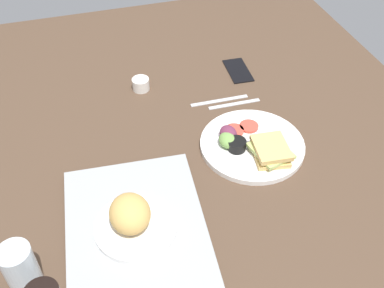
{
  "coord_description": "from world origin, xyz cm",
  "views": [
    {
      "loc": [
        -84.28,
        28.7,
        89.72
      ],
      "look_at": [
        2.0,
        3.0,
        4.0
      ],
      "focal_mm": 42.11,
      "sensor_mm": 36.0,
      "label": 1
    }
  ],
  "objects_px": {
    "plate_with_salad": "(252,145)",
    "knife": "(219,100)",
    "fork": "(234,104)",
    "espresso_cup": "(141,84)",
    "bread_plate_near": "(132,219)",
    "cell_phone": "(238,70)",
    "serving_tray": "(137,232)",
    "drinking_glass": "(21,269)"
  },
  "relations": [
    {
      "from": "drinking_glass",
      "to": "knife",
      "type": "height_order",
      "value": "drinking_glass"
    },
    {
      "from": "serving_tray",
      "to": "plate_with_salad",
      "type": "relative_size",
      "value": 1.51
    },
    {
      "from": "bread_plate_near",
      "to": "knife",
      "type": "distance_m",
      "value": 0.56
    },
    {
      "from": "espresso_cup",
      "to": "cell_phone",
      "type": "bearing_deg",
      "value": -88.88
    },
    {
      "from": "knife",
      "to": "cell_phone",
      "type": "bearing_deg",
      "value": -128.63
    },
    {
      "from": "drinking_glass",
      "to": "knife",
      "type": "distance_m",
      "value": 0.79
    },
    {
      "from": "plate_with_salad",
      "to": "cell_phone",
      "type": "height_order",
      "value": "plate_with_salad"
    },
    {
      "from": "plate_with_salad",
      "to": "fork",
      "type": "distance_m",
      "value": 0.21
    },
    {
      "from": "serving_tray",
      "to": "fork",
      "type": "xyz_separation_m",
      "value": [
        0.4,
        -0.4,
        -0.01
      ]
    },
    {
      "from": "bread_plate_near",
      "to": "plate_with_salad",
      "type": "distance_m",
      "value": 0.42
    },
    {
      "from": "bread_plate_near",
      "to": "drinking_glass",
      "type": "height_order",
      "value": "drinking_glass"
    },
    {
      "from": "bread_plate_near",
      "to": "plate_with_salad",
      "type": "relative_size",
      "value": 0.66
    },
    {
      "from": "cell_phone",
      "to": "bread_plate_near",
      "type": "bearing_deg",
      "value": 142.44
    },
    {
      "from": "bread_plate_near",
      "to": "drinking_glass",
      "type": "distance_m",
      "value": 0.26
    },
    {
      "from": "serving_tray",
      "to": "fork",
      "type": "distance_m",
      "value": 0.56
    },
    {
      "from": "espresso_cup",
      "to": "knife",
      "type": "distance_m",
      "value": 0.27
    },
    {
      "from": "plate_with_salad",
      "to": "drinking_glass",
      "type": "height_order",
      "value": "drinking_glass"
    },
    {
      "from": "bread_plate_near",
      "to": "espresso_cup",
      "type": "relative_size",
      "value": 3.51
    },
    {
      "from": "bread_plate_near",
      "to": "drinking_glass",
      "type": "relative_size",
      "value": 1.57
    },
    {
      "from": "serving_tray",
      "to": "fork",
      "type": "relative_size",
      "value": 2.65
    },
    {
      "from": "serving_tray",
      "to": "fork",
      "type": "height_order",
      "value": "serving_tray"
    },
    {
      "from": "serving_tray",
      "to": "bread_plate_near",
      "type": "relative_size",
      "value": 2.29
    },
    {
      "from": "serving_tray",
      "to": "espresso_cup",
      "type": "relative_size",
      "value": 8.04
    },
    {
      "from": "espresso_cup",
      "to": "knife",
      "type": "height_order",
      "value": "espresso_cup"
    },
    {
      "from": "knife",
      "to": "drinking_glass",
      "type": "bearing_deg",
      "value": 39.8
    },
    {
      "from": "plate_with_salad",
      "to": "bread_plate_near",
      "type": "bearing_deg",
      "value": 115.88
    },
    {
      "from": "bread_plate_near",
      "to": "espresso_cup",
      "type": "xyz_separation_m",
      "value": [
        0.55,
        -0.13,
        -0.03
      ]
    },
    {
      "from": "serving_tray",
      "to": "knife",
      "type": "xyz_separation_m",
      "value": [
        0.43,
        -0.36,
        -0.01
      ]
    },
    {
      "from": "espresso_cup",
      "to": "fork",
      "type": "xyz_separation_m",
      "value": [
        -0.16,
        -0.27,
        -0.02
      ]
    },
    {
      "from": "knife",
      "to": "cell_phone",
      "type": "distance_m",
      "value": 0.18
    },
    {
      "from": "bread_plate_near",
      "to": "knife",
      "type": "bearing_deg",
      "value": -40.76
    },
    {
      "from": "plate_with_salad",
      "to": "knife",
      "type": "bearing_deg",
      "value": 3.85
    },
    {
      "from": "knife",
      "to": "cell_phone",
      "type": "height_order",
      "value": "cell_phone"
    },
    {
      "from": "bread_plate_near",
      "to": "espresso_cup",
      "type": "distance_m",
      "value": 0.57
    },
    {
      "from": "fork",
      "to": "knife",
      "type": "height_order",
      "value": "same"
    },
    {
      "from": "drinking_glass",
      "to": "knife",
      "type": "relative_size",
      "value": 0.66
    },
    {
      "from": "bread_plate_near",
      "to": "knife",
      "type": "height_order",
      "value": "bread_plate_near"
    },
    {
      "from": "serving_tray",
      "to": "knife",
      "type": "relative_size",
      "value": 2.37
    },
    {
      "from": "bread_plate_near",
      "to": "cell_phone",
      "type": "xyz_separation_m",
      "value": [
        0.56,
        -0.48,
        -0.05
      ]
    },
    {
      "from": "plate_with_salad",
      "to": "knife",
      "type": "height_order",
      "value": "plate_with_salad"
    },
    {
      "from": "bread_plate_near",
      "to": "cell_phone",
      "type": "bearing_deg",
      "value": -40.51
    },
    {
      "from": "plate_with_salad",
      "to": "cell_phone",
      "type": "xyz_separation_m",
      "value": [
        0.38,
        -0.1,
        -0.01
      ]
    }
  ]
}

